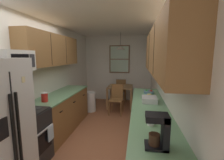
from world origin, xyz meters
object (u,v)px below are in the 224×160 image
at_px(dining_chair_far, 121,89).
at_px(mug_by_coffeemaker, 149,96).
at_px(storage_canister, 45,97).
at_px(mug_spare, 151,122).
at_px(dining_table, 120,90).
at_px(dining_chair_near, 117,98).
at_px(stove_range, 26,138).
at_px(coffee_maker, 160,130).
at_px(dish_rack, 149,99).
at_px(microwave_over_range, 12,61).
at_px(fruit_bowl, 149,92).
at_px(trash_bin, 91,102).

relative_size(dining_chair_far, mug_by_coffeemaker, 7.31).
distance_m(storage_canister, mug_by_coffeemaker, 2.11).
bearing_deg(mug_spare, dining_table, 102.56).
bearing_deg(dining_chair_near, dining_chair_far, 90.12).
height_order(stove_range, dining_table, stove_range).
height_order(dining_table, storage_canister, storage_canister).
bearing_deg(coffee_maker, dining_chair_near, 104.40).
bearing_deg(mug_by_coffeemaker, storage_canister, -163.88).
relative_size(dining_chair_near, coffee_maker, 2.70).
bearing_deg(coffee_maker, dish_rack, 89.48).
bearing_deg(mug_spare, coffee_maker, -85.27).
distance_m(dining_table, mug_by_coffeemaker, 2.23).
bearing_deg(microwave_over_range, fruit_bowl, 36.86).
relative_size(coffee_maker, mug_by_coffeemaker, 2.71).
bearing_deg(mug_by_coffeemaker, trash_bin, 139.50).
bearing_deg(coffee_maker, storage_canister, 147.49).
distance_m(stove_range, coffee_maker, 2.19).
height_order(dining_chair_near, mug_by_coffeemaker, mug_by_coffeemaker).
relative_size(mug_by_coffeemaker, fruit_bowl, 0.51).
relative_size(microwave_over_range, dining_chair_far, 0.66).
xyz_separation_m(dining_chair_far, coffee_maker, (0.85, -4.53, 0.57)).
relative_size(storage_canister, mug_by_coffeemaker, 1.48).
xyz_separation_m(dining_chair_near, dining_chair_far, (-0.00, 1.24, 0.00)).
xyz_separation_m(dining_chair_far, storage_canister, (-1.15, -3.25, 0.49)).
distance_m(mug_spare, dish_rack, 1.07).
relative_size(dining_chair_near, mug_by_coffeemaker, 7.31).
relative_size(dining_chair_far, dish_rack, 2.65).
bearing_deg(trash_bin, dining_chair_far, 54.42).
relative_size(dining_chair_far, storage_canister, 4.93).
bearing_deg(dish_rack, trash_bin, 134.04).
bearing_deg(stove_range, fruit_bowl, 38.36).
relative_size(stove_range, dining_table, 1.31).
height_order(stove_range, trash_bin, stove_range).
bearing_deg(dining_chair_far, fruit_bowl, -68.21).
height_order(dining_chair_near, coffee_maker, coffee_maker).
relative_size(microwave_over_range, trash_bin, 0.94).
bearing_deg(microwave_over_range, dining_chair_near, 64.19).
relative_size(dining_chair_near, storage_canister, 4.93).
height_order(storage_canister, fruit_bowl, storage_canister).
xyz_separation_m(stove_range, dining_chair_far, (1.15, 3.86, 0.03)).
relative_size(storage_canister, dish_rack, 0.54).
relative_size(dining_chair_near, dish_rack, 2.65).
relative_size(stove_range, dining_chair_near, 1.22).
bearing_deg(mug_by_coffeemaker, dining_chair_far, 108.21).
bearing_deg(stove_range, mug_spare, -4.96).
distance_m(dining_chair_near, dish_rack, 1.97).
xyz_separation_m(dining_table, fruit_bowl, (0.85, -1.62, 0.31)).
distance_m(stove_range, dish_rack, 2.25).
xyz_separation_m(dining_chair_near, mug_by_coffeemaker, (0.88, -1.42, 0.44)).
distance_m(dining_table, dish_rack, 2.50).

